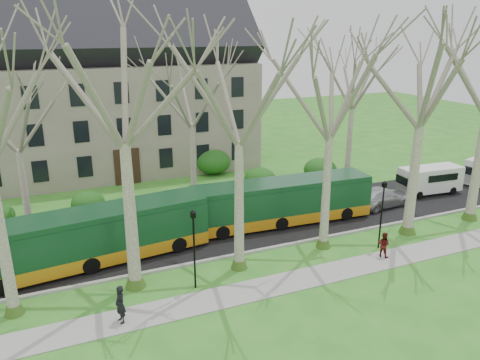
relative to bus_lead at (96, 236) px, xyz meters
name	(u,v)px	position (x,y,z in m)	size (l,w,h in m)	color
ground	(286,259)	(10.36, -3.96, -1.70)	(120.00, 120.00, 0.00)	#2C7922
sidewalk	(308,278)	(10.36, -6.46, -1.67)	(70.00, 2.00, 0.06)	gray
road	(248,224)	(10.36, 1.54, -1.67)	(80.00, 8.00, 0.06)	black
curb	(275,247)	(10.36, -2.46, -1.63)	(80.00, 0.25, 0.14)	#A5A39E
building	(110,85)	(4.36, 20.04, 6.37)	(26.50, 12.20, 16.00)	gray
tree_row_verge	(287,143)	(10.36, -3.66, 5.30)	(49.00, 7.00, 14.00)	gray
tree_row_far	(203,127)	(9.03, 7.04, 4.30)	(33.00, 7.00, 12.00)	gray
lamp_row	(296,225)	(10.36, -4.96, 0.88)	(36.22, 0.22, 4.30)	black
hedges	(153,184)	(5.69, 10.04, -0.70)	(30.60, 8.60, 2.00)	#184D16
bus_lead	(96,236)	(0.00, 0.00, 0.00)	(13.10, 2.73, 3.27)	#124122
bus_follow	(283,201)	(12.69, 0.90, -0.05)	(12.69, 2.64, 3.17)	#124122
sedan	(382,197)	(21.18, 0.69, -0.89)	(2.08, 5.13, 1.49)	#B3B3B8
van_a	(430,180)	(26.74, 1.49, -0.50)	(5.19, 1.89, 2.26)	white
pedestrian_a	(120,304)	(0.23, -6.57, -0.72)	(0.67, 0.44, 1.84)	black
pedestrian_b	(384,244)	(15.77, -6.07, -0.87)	(0.75, 0.58, 1.54)	#501212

